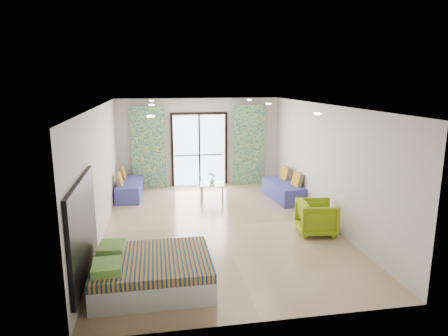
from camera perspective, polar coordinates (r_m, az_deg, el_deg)
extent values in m
cube|color=black|center=(12.28, -3.60, 7.78)|extent=(1.76, 0.08, 0.08)
cube|color=black|center=(12.36, -7.40, 2.40)|extent=(0.08, 0.08, 2.20)
cube|color=black|center=(12.54, 0.29, 2.65)|extent=(0.08, 0.08, 2.20)
cube|color=black|center=(12.42, -3.53, 2.54)|extent=(0.05, 0.06, 2.20)
cube|color=#595451|center=(12.47, -3.53, 1.87)|extent=(1.52, 0.03, 0.04)
cube|color=silver|center=(12.19, -10.73, 2.87)|extent=(1.00, 0.10, 2.50)
cube|color=silver|center=(12.53, 3.61, 3.31)|extent=(1.00, 0.10, 2.50)
cylinder|color=#FFE0B2|center=(6.48, -10.42, 7.29)|extent=(0.12, 0.12, 0.02)
cylinder|color=#FFE0B2|center=(7.04, 13.23, 7.56)|extent=(0.12, 0.12, 0.02)
cylinder|color=#FFE0B2|center=(9.47, -10.32, 8.85)|extent=(0.12, 0.12, 0.02)
cylinder|color=#FFE0B2|center=(9.86, 6.37, 9.11)|extent=(0.12, 0.12, 0.02)
cylinder|color=#FFE0B2|center=(11.47, -10.29, 9.44)|extent=(0.12, 0.12, 0.02)
cylinder|color=#FFE0B2|center=(11.79, 3.64, 9.69)|extent=(0.12, 0.12, 0.02)
cube|color=black|center=(6.41, -19.48, -8.18)|extent=(0.06, 2.10, 1.50)
cube|color=silver|center=(7.58, -18.05, -4.90)|extent=(0.02, 0.10, 0.10)
cube|color=silver|center=(6.66, -10.02, -14.98)|extent=(1.83, 1.46, 0.37)
cube|color=navy|center=(6.55, -10.11, -13.03)|extent=(1.81, 1.49, 0.14)
cube|color=#1A6676|center=(6.22, -16.39, -13.42)|extent=(0.44, 0.52, 0.13)
cube|color=#1A6676|center=(6.85, -15.76, -10.92)|extent=(0.45, 0.53, 0.13)
cube|color=#3D3F91|center=(11.56, -13.29, -3.19)|extent=(0.71, 1.68, 0.37)
cube|color=#3D3F91|center=(11.50, -13.35, -2.09)|extent=(0.70, 1.64, 0.09)
cube|color=navy|center=(11.11, -14.77, -1.55)|extent=(0.20, 0.42, 0.38)
cube|color=navy|center=(11.85, -14.32, -0.66)|extent=(0.20, 0.42, 0.38)
cube|color=#3D3F91|center=(11.20, 8.43, -3.47)|extent=(0.80, 1.73, 0.37)
cube|color=#3D3F91|center=(11.14, 8.47, -2.32)|extent=(0.78, 1.69, 0.09)
cube|color=navy|center=(10.84, 10.45, -1.63)|extent=(0.22, 0.43, 0.39)
cube|color=navy|center=(11.53, 8.79, -0.73)|extent=(0.22, 0.43, 0.39)
cylinder|color=silver|center=(10.83, -3.25, -3.76)|extent=(0.06, 0.06, 0.42)
cylinder|color=silver|center=(10.82, -0.21, -3.76)|extent=(0.06, 0.06, 0.42)
cylinder|color=silver|center=(11.39, -3.11, -2.96)|extent=(0.06, 0.06, 0.42)
cylinder|color=silver|center=(11.37, -0.22, -2.95)|extent=(0.06, 0.06, 0.42)
cube|color=#8CA59E|center=(11.04, -1.71, -2.29)|extent=(0.76, 0.76, 0.02)
sphere|color=white|center=(10.99, -1.44, -1.11)|extent=(0.07, 0.07, 0.07)
sphere|color=white|center=(11.03, -1.71, -0.94)|extent=(0.07, 0.07, 0.07)
sphere|color=white|center=(10.98, -1.99, -0.90)|extent=(0.07, 0.07, 0.07)
sphere|color=white|center=(10.92, -1.72, -0.85)|extent=(0.07, 0.07, 0.07)
imported|color=white|center=(11.03, -1.73, -1.83)|extent=(0.19, 0.20, 0.16)
imported|color=#89A515|center=(8.80, 13.12, -6.68)|extent=(0.82, 0.86, 0.79)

